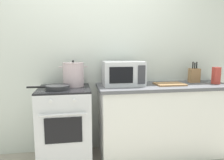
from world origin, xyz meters
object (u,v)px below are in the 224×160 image
object	(u,v)px
stock_pot	(73,74)
cutting_board	(169,84)
stove	(65,126)
pasta_box	(216,76)
microwave	(123,73)
knife_block	(194,75)
frying_pan	(57,87)

from	to	relation	value
stock_pot	cutting_board	size ratio (longest dim) A/B	0.95
stove	stock_pot	world-z (taller)	stock_pot
pasta_box	stock_pot	bearing A→B (deg)	175.60
stove	pasta_box	size ratio (longest dim) A/B	4.18
microwave	pasta_box	world-z (taller)	microwave
microwave	knife_block	world-z (taller)	microwave
knife_block	microwave	bearing A→B (deg)	-176.48
microwave	pasta_box	size ratio (longest dim) A/B	2.27
stock_pot	frying_pan	size ratio (longest dim) A/B	0.74
cutting_board	stove	bearing A→B (deg)	-179.95
stock_pot	frying_pan	bearing A→B (deg)	-131.18
cutting_board	pasta_box	xyz separation A→B (m)	(0.63, -0.03, 0.10)
stock_pot	cutting_board	world-z (taller)	stock_pot
microwave	cutting_board	xyz separation A→B (m)	(0.59, -0.08, -0.14)
stove	frying_pan	xyz separation A→B (m)	(-0.07, -0.09, 0.48)
stock_pot	frying_pan	world-z (taller)	stock_pot
microwave	stove	bearing A→B (deg)	-173.74
pasta_box	knife_block	bearing A→B (deg)	140.60
frying_pan	microwave	distance (m)	0.81
stock_pot	pasta_box	bearing A→B (deg)	-4.40
stock_pot	cutting_board	xyz separation A→B (m)	(1.20, -0.11, -0.14)
microwave	knife_block	distance (m)	1.01
stove	stock_pot	distance (m)	0.63
cutting_board	frying_pan	bearing A→B (deg)	-176.20
stove	knife_block	xyz separation A→B (m)	(1.73, 0.14, 0.56)
stove	pasta_box	xyz separation A→B (m)	(1.93, -0.03, 0.57)
frying_pan	pasta_box	world-z (taller)	pasta_box
stock_pot	cutting_board	bearing A→B (deg)	-5.26
stove	microwave	bearing A→B (deg)	6.26
stock_pot	knife_block	xyz separation A→B (m)	(1.62, 0.03, -0.05)
stove	stock_pot	bearing A→B (deg)	45.27
pasta_box	cutting_board	bearing A→B (deg)	177.25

